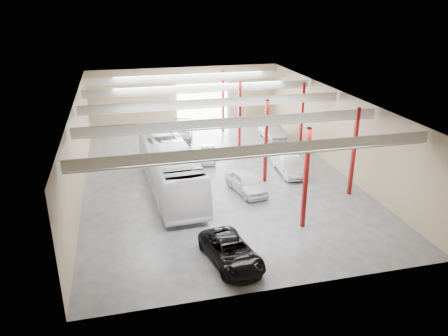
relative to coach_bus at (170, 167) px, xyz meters
name	(u,v)px	position (x,y,z in m)	size (l,w,h in m)	color
depot_shell	(216,119)	(4.26, 2.20, 3.04)	(22.12, 32.12, 7.06)	#434448
coach_bus	(170,167)	(0.00, 0.00, 0.00)	(3.25, 13.87, 3.86)	white
black_sedan	(231,252)	(2.13, -11.28, -1.20)	(2.44, 5.29, 1.47)	black
car_row_a	(246,182)	(5.79, -1.95, -1.12)	(1.91, 4.75, 1.62)	silver
car_row_b	(208,154)	(4.28, 5.75, -1.27)	(1.41, 4.04, 1.33)	silver
car_row_c	(181,132)	(2.84, 12.89, -1.11)	(2.31, 5.69, 1.65)	gray
car_right_near	(289,164)	(10.57, 0.99, -1.08)	(1.80, 5.15, 1.70)	#BBBCC0
car_right_far	(272,132)	(12.43, 10.59, -1.09)	(1.98, 4.92, 1.68)	silver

